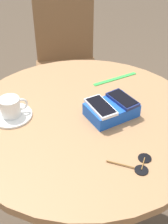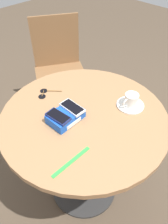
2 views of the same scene
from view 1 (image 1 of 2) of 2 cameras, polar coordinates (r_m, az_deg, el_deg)
name	(u,v)px [view 1 (image 1 of 2)]	position (r m, az deg, el deg)	size (l,w,h in m)	color
round_table	(84,149)	(1.21, 0.00, -6.77)	(0.86, 0.86, 0.74)	#2D2D2D
phone_box	(111,110)	(1.11, 5.03, 0.39)	(0.17, 0.12, 0.05)	blue
phone_navy	(123,99)	(1.11, 7.06, 2.32)	(0.07, 0.13, 0.01)	navy
phone_white	(101,107)	(1.07, 3.05, 0.99)	(0.06, 0.13, 0.01)	silver
saucer	(12,115)	(1.14, -13.09, -0.59)	(0.15, 0.15, 0.01)	white
coffee_cup	(11,106)	(1.12, -13.25, 1.00)	(0.10, 0.07, 0.07)	white
lanyard_strap	(115,79)	(1.33, 5.72, 6.04)	(0.21, 0.02, 0.00)	green
sunglasses	(140,164)	(0.95, 10.29, -9.35)	(0.13, 0.10, 0.01)	black
chair_far_side	(67,65)	(1.97, -3.18, 8.58)	(0.50, 0.50, 0.94)	brown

